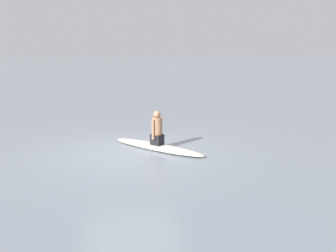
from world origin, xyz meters
name	(u,v)px	position (x,y,z in m)	size (l,w,h in m)	color
ground_plane	(130,153)	(0.00, 0.00, 0.00)	(400.00, 400.00, 0.00)	gray
surfboard	(157,147)	(-0.25, 0.75, 0.06)	(3.01, 0.60, 0.12)	silver
person_paddler	(157,130)	(-0.25, 0.75, 0.54)	(0.39, 0.39, 0.92)	black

